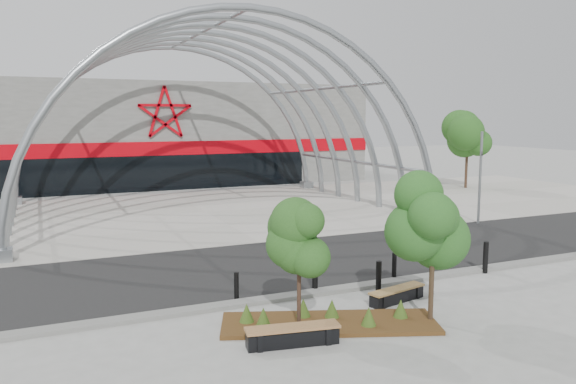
% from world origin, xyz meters
% --- Properties ---
extents(ground, '(140.00, 140.00, 0.00)m').
position_xyz_m(ground, '(0.00, 0.00, 0.00)').
color(ground, gray).
rests_on(ground, ground).
extents(road, '(140.00, 7.00, 0.02)m').
position_xyz_m(road, '(0.00, 3.50, 0.01)').
color(road, black).
rests_on(road, ground).
extents(forecourt, '(60.00, 17.00, 0.04)m').
position_xyz_m(forecourt, '(0.00, 15.50, 0.02)').
color(forecourt, '#A9A59A').
rests_on(forecourt, ground).
extents(kerb, '(60.00, 0.50, 0.12)m').
position_xyz_m(kerb, '(0.00, -0.25, 0.06)').
color(kerb, slate).
rests_on(kerb, ground).
extents(arena_building, '(34.00, 15.24, 8.00)m').
position_xyz_m(arena_building, '(0.00, 33.45, 3.99)').
color(arena_building, '#63625E').
rests_on(arena_building, ground).
extents(vault_canopy, '(20.80, 15.80, 20.36)m').
position_xyz_m(vault_canopy, '(0.00, 15.50, 0.02)').
color(vault_canopy, '#90969A').
rests_on(vault_canopy, ground).
extents(planting_bed, '(5.86, 3.60, 0.59)m').
position_xyz_m(planting_bed, '(-1.85, -2.63, 0.14)').
color(planting_bed, '#3F2B0E').
rests_on(planting_bed, ground).
extents(signal_pole, '(0.17, 0.66, 4.67)m').
position_xyz_m(signal_pole, '(11.80, 6.65, 2.44)').
color(signal_pole, gray).
rests_on(signal_pole, ground).
extents(street_tree_0, '(1.41, 1.41, 3.21)m').
position_xyz_m(street_tree_0, '(-2.69, -2.71, 2.31)').
color(street_tree_0, black).
rests_on(street_tree_0, ground).
extents(street_tree_1, '(1.67, 1.67, 3.95)m').
position_xyz_m(street_tree_1, '(0.74, -3.60, 2.84)').
color(street_tree_1, black).
rests_on(street_tree_1, ground).
extents(bench_0, '(2.33, 0.88, 0.48)m').
position_xyz_m(bench_0, '(-3.20, -3.47, 0.23)').
color(bench_0, black).
rests_on(bench_0, ground).
extents(bench_1, '(2.04, 0.88, 0.42)m').
position_xyz_m(bench_1, '(0.92, -1.84, 0.20)').
color(bench_1, black).
rests_on(bench_1, ground).
extents(bollard_0, '(0.14, 0.14, 0.87)m').
position_xyz_m(bollard_0, '(-3.38, 0.16, 0.44)').
color(bollard_0, black).
rests_on(bollard_0, ground).
extents(bollard_1, '(0.18, 0.18, 1.10)m').
position_xyz_m(bollard_1, '(-0.85, 0.02, 0.55)').
color(bollard_1, black).
rests_on(bollard_1, ground).
extents(bollard_2, '(0.17, 0.17, 1.06)m').
position_xyz_m(bollard_2, '(0.76, -1.09, 0.53)').
color(bollard_2, black).
rests_on(bollard_2, ground).
extents(bollard_3, '(0.15, 0.15, 0.93)m').
position_xyz_m(bollard_3, '(2.10, 0.03, 0.47)').
color(bollard_3, black).
rests_on(bollard_3, ground).
extents(bollard_4, '(0.18, 0.18, 1.11)m').
position_xyz_m(bollard_4, '(5.52, -0.52, 0.56)').
color(bollard_4, black).
rests_on(bollard_4, ground).
extents(bg_tree_1, '(2.70, 2.70, 5.91)m').
position_xyz_m(bg_tree_1, '(21.00, 18.00, 4.25)').
color(bg_tree_1, black).
rests_on(bg_tree_1, ground).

